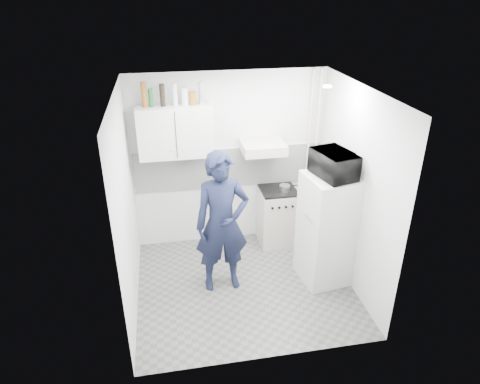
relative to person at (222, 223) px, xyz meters
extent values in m
plane|color=#5C5C5C|center=(0.28, -0.08, -0.94)|extent=(2.80, 2.80, 0.00)
plane|color=white|center=(0.28, -0.08, 1.66)|extent=(2.80, 2.80, 0.00)
plane|color=silver|center=(0.28, 1.17, 0.36)|extent=(2.80, 0.00, 2.80)
plane|color=silver|center=(-1.12, -0.08, 0.36)|extent=(0.00, 2.60, 2.60)
plane|color=silver|center=(1.68, -0.08, 0.36)|extent=(0.00, 2.60, 2.60)
imported|color=black|center=(0.00, 0.00, 0.00)|extent=(0.71, 0.48, 1.88)
cube|color=beige|center=(0.97, 0.92, -0.51)|extent=(0.54, 0.54, 0.87)
cube|color=silver|center=(1.38, -0.08, -0.19)|extent=(0.70, 0.70, 1.51)
cube|color=black|center=(0.97, 0.92, -0.06)|extent=(0.52, 0.52, 0.03)
cylinder|color=silver|center=(1.05, 0.85, 0.00)|extent=(0.16, 0.16, 0.09)
imported|color=black|center=(1.38, -0.08, 0.73)|extent=(0.66, 0.52, 0.32)
cylinder|color=brown|center=(-0.84, 0.99, 1.42)|extent=(0.08, 0.08, 0.32)
cylinder|color=#144C1E|center=(-0.76, 0.99, 1.38)|extent=(0.06, 0.06, 0.23)
cylinder|color=black|center=(-0.61, 0.99, 1.40)|extent=(0.07, 0.07, 0.29)
cylinder|color=#B2B7BC|center=(-0.45, 0.99, 1.41)|extent=(0.07, 0.07, 0.29)
cylinder|color=#B2B7BC|center=(-0.32, 0.99, 1.37)|extent=(0.09, 0.09, 0.23)
cylinder|color=brown|center=(-0.22, 0.99, 1.35)|extent=(0.09, 0.09, 0.17)
cylinder|color=silver|center=(-0.10, 0.99, 1.41)|extent=(0.07, 0.07, 0.30)
cube|color=silver|center=(-0.47, 0.99, 0.91)|extent=(1.00, 0.35, 0.70)
cube|color=beige|center=(0.73, 0.92, 0.63)|extent=(0.60, 0.50, 0.14)
cube|color=white|center=(0.28, 1.15, 0.26)|extent=(2.74, 0.03, 0.60)
cylinder|color=beige|center=(1.58, 1.09, 0.36)|extent=(0.05, 0.05, 2.60)
cylinder|color=beige|center=(1.46, 1.09, 0.36)|extent=(0.04, 0.04, 2.60)
cylinder|color=white|center=(1.28, 0.12, 1.63)|extent=(0.10, 0.10, 0.02)
camera|label=1|loc=(-0.61, -4.58, 2.71)|focal=32.00mm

